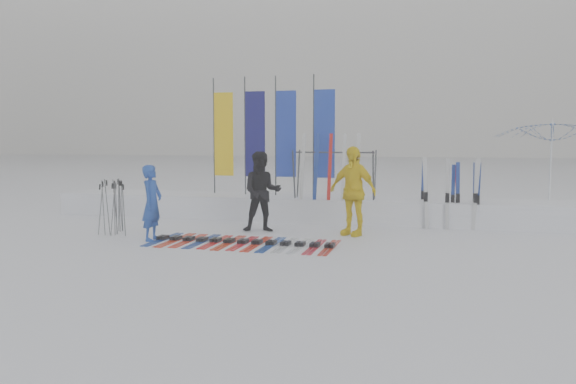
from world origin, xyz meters
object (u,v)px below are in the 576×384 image
(person_blue, at_px, (152,203))
(ski_row, at_px, (243,242))
(person_black, at_px, (262,192))
(tent_canopy, at_px, (551,169))
(ski_rack, at_px, (335,168))
(person_yellow, at_px, (353,191))

(person_blue, height_order, ski_row, person_blue)
(person_black, bearing_deg, ski_row, -102.95)
(person_blue, xyz_separation_m, ski_row, (1.95, 0.13, -0.75))
(person_blue, bearing_deg, person_black, -50.23)
(person_blue, relative_size, ski_row, 0.42)
(tent_canopy, xyz_separation_m, ski_row, (-6.71, -5.47, -1.30))
(person_black, bearing_deg, ski_rack, 37.82)
(person_blue, relative_size, person_black, 0.86)
(ski_row, relative_size, ski_rack, 1.83)
(tent_canopy, bearing_deg, person_black, -149.86)
(person_blue, bearing_deg, ski_row, -87.89)
(tent_canopy, relative_size, ski_rack, 1.46)
(person_black, distance_m, tent_canopy, 7.85)
(person_black, relative_size, ski_row, 0.49)
(tent_canopy, xyz_separation_m, ski_rack, (-5.43, -2.11, 0.05))
(person_blue, bearing_deg, ski_rack, -44.46)
(person_blue, bearing_deg, tent_canopy, -58.75)
(person_black, distance_m, ski_rack, 2.32)
(person_blue, height_order, tent_canopy, tent_canopy)
(person_blue, distance_m, tent_canopy, 10.32)
(person_black, distance_m, person_yellow, 2.07)
(person_blue, distance_m, person_black, 2.51)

